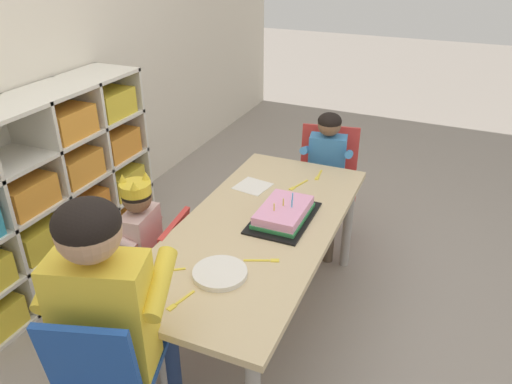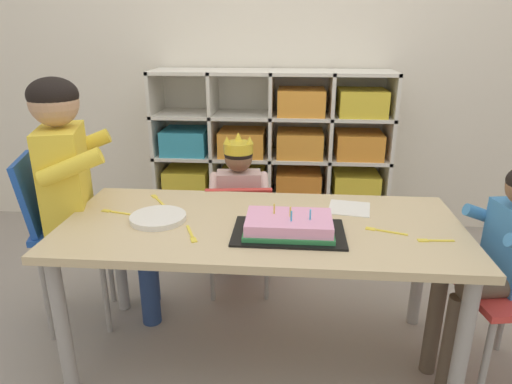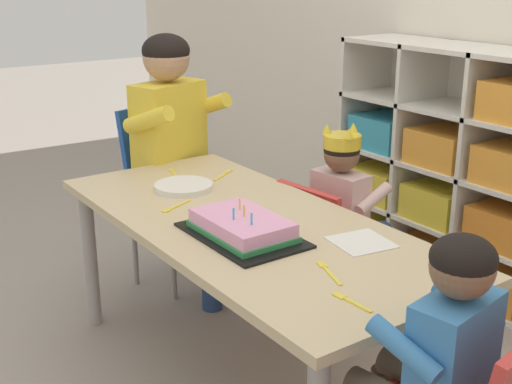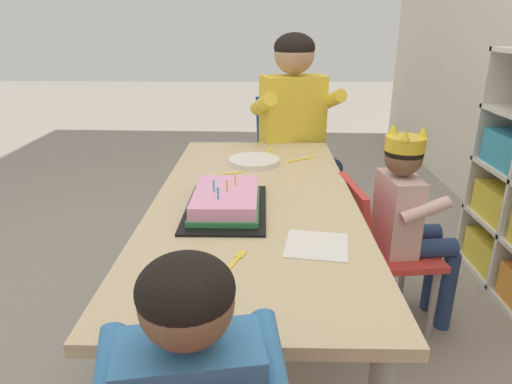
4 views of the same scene
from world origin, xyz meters
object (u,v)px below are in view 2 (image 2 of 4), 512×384
object	(u,v)px
activity_table	(261,239)
fork_by_napkin	(383,231)
birthday_cake_on_tray	(289,227)
classroom_chair_adult_side	(59,224)
child_with_crown	(239,194)
classroom_chair_blue	(239,229)
paper_plate_stack	(158,218)
fork_at_table_front_edge	(114,212)
guest_at_table_side	(500,252)
fork_near_cake_tray	(191,235)
fork_near_child_seat	(433,240)
fork_beside_plate_stack	(158,200)
adult_helper_seated	(82,177)

from	to	relation	value
activity_table	fork_by_napkin	bearing A→B (deg)	-5.26
birthday_cake_on_tray	classroom_chair_adult_side	bearing A→B (deg)	166.15
child_with_crown	activity_table	bearing A→B (deg)	98.11
classroom_chair_blue	classroom_chair_adult_side	size ratio (longest dim) A/B	0.76
paper_plate_stack	fork_at_table_front_edge	xyz separation A→B (m)	(-0.19, 0.06, -0.01)
paper_plate_stack	activity_table	bearing A→B (deg)	1.43
guest_at_table_side	fork_near_cake_tray	bearing A→B (deg)	-97.15
classroom_chair_blue	classroom_chair_adult_side	bearing A→B (deg)	15.67
fork_by_napkin	fork_near_child_seat	bearing A→B (deg)	-4.18
paper_plate_stack	fork_beside_plate_stack	size ratio (longest dim) A/B	1.62
classroom_chair_adult_side	fork_near_child_seat	bearing A→B (deg)	-117.30
paper_plate_stack	fork_near_child_seat	size ratio (longest dim) A/B	1.69
activity_table	fork_near_cake_tray	bearing A→B (deg)	-151.45
fork_near_child_seat	fork_by_napkin	distance (m)	0.17
activity_table	birthday_cake_on_tray	distance (m)	0.16
classroom_chair_adult_side	birthday_cake_on_tray	world-z (taller)	classroom_chair_adult_side
adult_helper_seated	fork_near_child_seat	distance (m)	1.39
classroom_chair_blue	paper_plate_stack	xyz separation A→B (m)	(-0.25, -0.47, 0.25)
fork_by_napkin	guest_at_table_side	bearing A→B (deg)	12.74
paper_plate_stack	birthday_cake_on_tray	bearing A→B (deg)	-8.84
fork_near_child_seat	fork_by_napkin	world-z (taller)	same
birthday_cake_on_tray	fork_near_child_seat	xyz separation A→B (m)	(0.49, -0.02, -0.02)
fork_near_child_seat	fork_beside_plate_stack	size ratio (longest dim) A/B	0.96
birthday_cake_on_tray	fork_beside_plate_stack	distance (m)	0.62
fork_at_table_front_edge	fork_near_cake_tray	xyz separation A→B (m)	(0.35, -0.18, 0.00)
paper_plate_stack	fork_near_child_seat	xyz separation A→B (m)	(0.98, -0.10, -0.01)
guest_at_table_side	birthday_cake_on_tray	bearing A→B (deg)	-99.34
classroom_chair_blue	adult_helper_seated	size ratio (longest dim) A/B	0.54
activity_table	fork_beside_plate_stack	world-z (taller)	fork_beside_plate_stack
birthday_cake_on_tray	fork_at_table_front_edge	xyz separation A→B (m)	(-0.68, 0.14, -0.02)
adult_helper_seated	fork_by_napkin	xyz separation A→B (m)	(1.20, -0.23, -0.09)
activity_table	fork_beside_plate_stack	bearing A→B (deg)	156.04
activity_table	classroom_chair_blue	size ratio (longest dim) A/B	2.48
activity_table	classroom_chair_adult_side	xyz separation A→B (m)	(-0.87, 0.15, -0.04)
fork_at_table_front_edge	fork_near_child_seat	bearing A→B (deg)	6.89
fork_near_child_seat	classroom_chair_blue	bearing A→B (deg)	138.95
fork_beside_plate_stack	guest_at_table_side	bearing A→B (deg)	43.00
birthday_cake_on_tray	fork_near_child_seat	distance (m)	0.49
birthday_cake_on_tray	fork_beside_plate_stack	size ratio (longest dim) A/B	3.02
classroom_chair_blue	guest_at_table_side	bearing A→B (deg)	143.80
adult_helper_seated	guest_at_table_side	xyz separation A→B (m)	(1.59, -0.27, -0.14)
classroom_chair_blue	birthday_cake_on_tray	world-z (taller)	birthday_cake_on_tray
activity_table	child_with_crown	xyz separation A→B (m)	(-0.15, 0.57, -0.03)
classroom_chair_adult_side	fork_beside_plate_stack	xyz separation A→B (m)	(0.42, 0.05, 0.11)
activity_table	fork_at_table_front_edge	world-z (taller)	fork_at_table_front_edge
child_with_crown	birthday_cake_on_tray	distance (m)	0.71
classroom_chair_adult_side	paper_plate_stack	size ratio (longest dim) A/B	3.72
fork_beside_plate_stack	classroom_chair_blue	bearing A→B (deg)	95.37
fork_by_napkin	fork_beside_plate_stack	distance (m)	0.92
fork_beside_plate_stack	activity_table	bearing A→B (deg)	31.50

